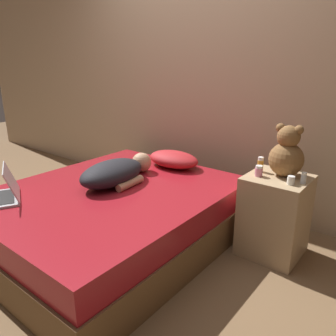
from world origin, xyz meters
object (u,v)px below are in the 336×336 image
object	(u,v)px
teddy_bear	(287,154)
bottle_clear	(304,178)
bottle_pink	(259,171)
laptop	(5,192)
pillow	(173,159)
bottle_amber	(260,165)
person_lying	(116,172)
bottle_white	(291,180)

from	to	relation	value
teddy_bear	bottle_clear	size ratio (longest dim) A/B	4.80
teddy_bear	bottle_pink	size ratio (longest dim) A/B	4.77
laptop	bottle_clear	xyz separation A→B (m)	(1.63, 1.19, 0.13)
pillow	bottle_pink	xyz separation A→B (m)	(0.87, -0.16, 0.11)
bottle_pink	bottle_amber	bearing A→B (deg)	108.51
person_lying	bottle_amber	world-z (taller)	bottle_amber
pillow	person_lying	distance (m)	0.61
laptop	bottle_clear	distance (m)	2.02
person_lying	bottle_clear	distance (m)	1.36
laptop	bottle_pink	xyz separation A→B (m)	(1.34, 1.15, 0.13)
laptop	teddy_bear	world-z (taller)	teddy_bear
bottle_clear	person_lying	bearing A→B (deg)	-158.77
pillow	teddy_bear	distance (m)	1.04
person_lying	laptop	xyz separation A→B (m)	(-0.36, -0.70, -0.04)
teddy_bear	bottle_amber	world-z (taller)	teddy_bear
person_lying	laptop	distance (m)	0.79
laptop	person_lying	bearing A→B (deg)	90.06
bottle_clear	pillow	bearing A→B (deg)	174.42
pillow	bottle_clear	size ratio (longest dim) A/B	6.50
pillow	bottle_white	xyz separation A→B (m)	(1.11, -0.19, 0.10)
pillow	bottle_amber	xyz separation A→B (m)	(0.84, -0.06, 0.13)
pillow	laptop	bearing A→B (deg)	-109.49
pillow	person_lying	size ratio (longest dim) A/B	0.65
person_lying	bottle_amber	bearing A→B (deg)	25.56
person_lying	bottle_pink	world-z (taller)	bottle_pink
teddy_bear	bottle_pink	world-z (taller)	teddy_bear
teddy_bear	bottle_clear	distance (m)	0.21
pillow	person_lying	bearing A→B (deg)	-99.51
laptop	bottle_amber	xyz separation A→B (m)	(1.30, 1.25, 0.15)
bottle_clear	laptop	bearing A→B (deg)	-143.73
bottle_pink	person_lying	bearing A→B (deg)	-155.53
bottle_amber	laptop	bearing A→B (deg)	-136.30
pillow	bottle_white	bearing A→B (deg)	-9.52
bottle_clear	teddy_bear	bearing A→B (deg)	154.43
person_lying	bottle_pink	bearing A→B (deg)	20.04
pillow	teddy_bear	xyz separation A→B (m)	(1.01, -0.04, 0.23)
laptop	bottle_clear	world-z (taller)	laptop
teddy_bear	bottle_amber	distance (m)	0.20
teddy_bear	bottle_pink	bearing A→B (deg)	-139.41
person_lying	teddy_bear	distance (m)	1.27
bottle_clear	bottle_white	distance (m)	0.09
bottle_clear	bottle_pink	xyz separation A→B (m)	(-0.29, -0.05, 0.00)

